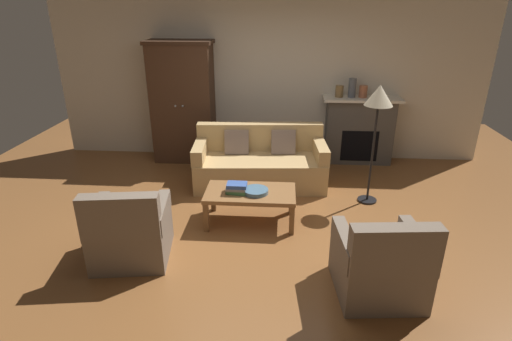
# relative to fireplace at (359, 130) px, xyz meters

# --- Properties ---
(ground_plane) EXTENTS (9.60, 9.60, 0.00)m
(ground_plane) POSITION_rel_fireplace_xyz_m (-1.55, -2.30, -0.57)
(ground_plane) COLOR brown
(back_wall) EXTENTS (7.20, 0.10, 2.80)m
(back_wall) POSITION_rel_fireplace_xyz_m (-1.55, 0.25, 0.83)
(back_wall) COLOR silver
(back_wall) RESTS_ON ground
(fireplace) EXTENTS (1.26, 0.48, 1.12)m
(fireplace) POSITION_rel_fireplace_xyz_m (0.00, 0.00, 0.00)
(fireplace) COLOR #4C4947
(fireplace) RESTS_ON ground
(armoire) EXTENTS (1.06, 0.57, 2.00)m
(armoire) POSITION_rel_fireplace_xyz_m (-2.95, -0.08, 0.43)
(armoire) COLOR #472D1E
(armoire) RESTS_ON ground
(couch) EXTENTS (1.97, 0.99, 0.86)m
(couch) POSITION_rel_fireplace_xyz_m (-1.60, -1.02, -0.25)
(couch) COLOR tan
(couch) RESTS_ON ground
(coffee_table) EXTENTS (1.10, 0.60, 0.42)m
(coffee_table) POSITION_rel_fireplace_xyz_m (-1.65, -2.19, -0.20)
(coffee_table) COLOR olive
(coffee_table) RESTS_ON ground
(fruit_bowl) EXTENTS (0.30, 0.30, 0.05)m
(fruit_bowl) POSITION_rel_fireplace_xyz_m (-1.58, -2.23, -0.12)
(fruit_bowl) COLOR slate
(fruit_bowl) RESTS_ON coffee_table
(book_stack) EXTENTS (0.26, 0.20, 0.12)m
(book_stack) POSITION_rel_fireplace_xyz_m (-1.81, -2.24, -0.09)
(book_stack) COLOR #427A4C
(book_stack) RESTS_ON coffee_table
(mantel_vase_bronze) EXTENTS (0.13, 0.13, 0.19)m
(mantel_vase_bronze) POSITION_rel_fireplace_xyz_m (-0.38, -0.02, 0.65)
(mantel_vase_bronze) COLOR olive
(mantel_vase_bronze) RESTS_ON fireplace
(mantel_vase_slate) EXTENTS (0.12, 0.12, 0.30)m
(mantel_vase_slate) POSITION_rel_fireplace_xyz_m (-0.18, -0.02, 0.70)
(mantel_vase_slate) COLOR #565B66
(mantel_vase_slate) RESTS_ON fireplace
(mantel_vase_terracotta) EXTENTS (0.13, 0.13, 0.19)m
(mantel_vase_terracotta) POSITION_rel_fireplace_xyz_m (-0.00, -0.02, 0.65)
(mantel_vase_terracotta) COLOR #A86042
(mantel_vase_terracotta) RESTS_ON fireplace
(armchair_near_left) EXTENTS (0.87, 0.87, 0.88)m
(armchair_near_left) POSITION_rel_fireplace_xyz_m (-2.84, -3.07, -0.25)
(armchair_near_left) COLOR #756656
(armchair_near_left) RESTS_ON ground
(armchair_near_right) EXTENTS (0.84, 0.84, 0.88)m
(armchair_near_right) POSITION_rel_fireplace_xyz_m (-0.34, -3.46, -0.25)
(armchair_near_right) COLOR #756656
(armchair_near_right) RESTS_ON ground
(floor_lamp) EXTENTS (0.36, 0.36, 1.61)m
(floor_lamp) POSITION_rel_fireplace_xyz_m (-0.08, -1.50, 0.82)
(floor_lamp) COLOR black
(floor_lamp) RESTS_ON ground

